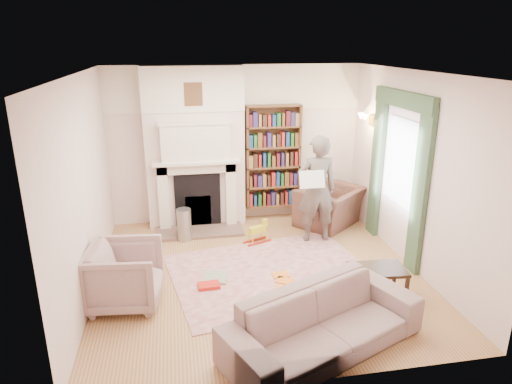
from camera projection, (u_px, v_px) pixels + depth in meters
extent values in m
plane|color=olive|center=(259.00, 273.00, 6.57)|extent=(4.50, 4.50, 0.00)
plane|color=white|center=(260.00, 73.00, 5.68)|extent=(4.50, 4.50, 0.00)
plane|color=white|center=(236.00, 145.00, 8.23)|extent=(4.50, 0.00, 4.50)
plane|color=white|center=(306.00, 253.00, 4.02)|extent=(4.50, 0.00, 4.50)
plane|color=white|center=(84.00, 189.00, 5.75)|extent=(0.00, 4.50, 4.50)
plane|color=white|center=(414.00, 172.00, 6.51)|extent=(0.00, 4.50, 4.50)
cube|color=white|center=(195.00, 148.00, 7.94)|extent=(1.70, 0.35, 2.80)
cube|color=silver|center=(196.00, 162.00, 7.73)|extent=(1.47, 0.24, 0.05)
cube|color=black|center=(198.00, 201.00, 8.04)|extent=(0.80, 0.06, 0.96)
cube|color=silver|center=(196.00, 143.00, 7.64)|extent=(1.15, 0.18, 0.62)
cube|color=brown|center=(273.00, 157.00, 8.29)|extent=(1.00, 0.24, 1.85)
cube|color=silver|center=(400.00, 162.00, 6.86)|extent=(0.02, 0.90, 1.30)
cube|color=#324E34|center=(420.00, 192.00, 6.28)|extent=(0.07, 0.32, 2.40)
cube|color=#324E34|center=(377.00, 166.00, 7.59)|extent=(0.07, 0.32, 2.40)
cube|color=#324E34|center=(404.00, 99.00, 6.56)|extent=(0.09, 1.70, 0.24)
cube|color=beige|center=(272.00, 273.00, 6.56)|extent=(3.12, 2.59, 0.01)
imported|color=#432424|center=(329.00, 207.00, 8.19)|extent=(1.43, 1.41, 0.70)
imported|color=#B6A396|center=(125.00, 275.00, 5.69)|extent=(0.96, 0.94, 0.80)
imported|color=gray|center=(323.00, 322.00, 4.86)|extent=(2.40, 1.71, 0.65)
imported|color=#584E46|center=(317.00, 189.00, 7.38)|extent=(0.66, 0.44, 1.79)
cube|color=white|center=(312.00, 179.00, 7.09)|extent=(0.40, 0.12, 0.27)
cylinder|color=#93969A|center=(184.00, 225.00, 7.58)|extent=(0.31, 0.31, 0.55)
cube|color=#DBD14D|center=(215.00, 278.00, 6.38)|extent=(0.41, 0.41, 0.03)
cube|color=red|center=(209.00, 286.00, 6.16)|extent=(0.30, 0.21, 0.05)
cube|color=red|center=(285.00, 281.00, 6.31)|extent=(0.30, 0.28, 0.02)
cube|color=red|center=(281.00, 289.00, 6.09)|extent=(0.29, 0.30, 0.02)
cube|color=red|center=(312.00, 284.00, 6.23)|extent=(0.30, 0.27, 0.02)
cube|color=red|center=(281.00, 275.00, 6.47)|extent=(0.25, 0.19, 0.02)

